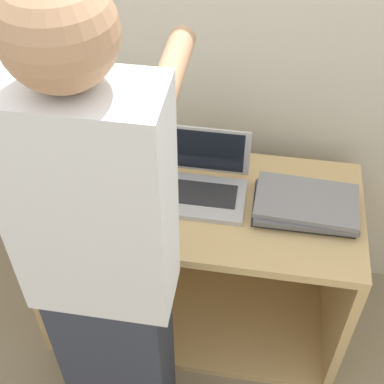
% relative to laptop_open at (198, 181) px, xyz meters
% --- Properties ---
extents(ground_plane, '(12.00, 12.00, 0.00)m').
position_rel_laptop_open_xyz_m(ground_plane, '(0.00, -0.33, -0.81)').
color(ground_plane, gray).
extents(wall_back, '(8.00, 0.05, 2.40)m').
position_rel_laptop_open_xyz_m(wall_back, '(0.00, 0.36, 0.39)').
color(wall_back, beige).
rests_on(wall_back, ground_plane).
extents(cart, '(1.23, 0.58, 0.76)m').
position_rel_laptop_open_xyz_m(cart, '(0.00, 0.03, -0.43)').
color(cart, tan).
rests_on(cart, ground_plane).
extents(laptop_open, '(0.36, 0.26, 0.24)m').
position_rel_laptop_open_xyz_m(laptop_open, '(0.00, 0.00, 0.00)').
color(laptop_open, '#B7B7BC').
rests_on(laptop_open, cart).
extents(laptop_stack_left, '(0.37, 0.23, 0.06)m').
position_rel_laptop_open_xyz_m(laptop_stack_left, '(-0.39, -0.05, -0.02)').
color(laptop_stack_left, '#232326').
rests_on(laptop_stack_left, cart).
extents(laptop_stack_right, '(0.37, 0.24, 0.06)m').
position_rel_laptop_open_xyz_m(laptop_stack_right, '(0.40, -0.04, -0.02)').
color(laptop_stack_right, '#232326').
rests_on(laptop_stack_right, cart).
extents(person, '(0.40, 0.54, 1.79)m').
position_rel_laptop_open_xyz_m(person, '(-0.18, -0.55, 0.10)').
color(person, '#2D3342').
rests_on(person, ground_plane).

